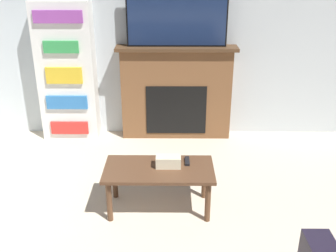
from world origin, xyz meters
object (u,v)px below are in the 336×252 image
fireplace (177,92)px  coffee_table (159,174)px  bookshelf (67,72)px  tv (177,16)px

fireplace → coffee_table: (-0.17, -1.61, -0.22)m
fireplace → coffee_table: fireplace is taller
fireplace → bookshelf: (-1.33, -0.02, 0.26)m
tv → bookshelf: 1.48m
tv → fireplace: bearing=90.0°
fireplace → tv: (0.00, -0.02, 0.92)m
tv → bookshelf: (-1.33, -0.00, -0.66)m
coffee_table → bookshelf: bookshelf is taller
coffee_table → bookshelf: size_ratio=0.58×
tv → coffee_table: size_ratio=1.20×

